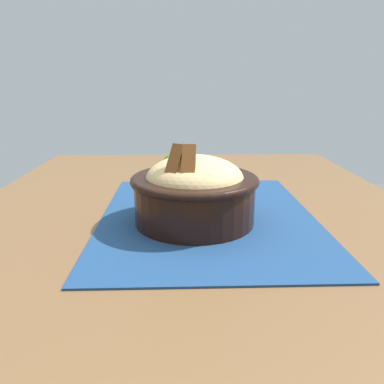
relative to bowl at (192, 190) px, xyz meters
name	(u,v)px	position (x,y,z in m)	size (l,w,h in m)	color
table	(194,261)	(0.00, 0.00, -0.13)	(1.21, 0.83, 0.77)	brown
placemat	(208,216)	(0.03, -0.03, -0.06)	(0.46, 0.36, 0.00)	navy
bowl	(192,190)	(0.00, 0.00, 0.00)	(0.22, 0.22, 0.13)	black
fork	(187,196)	(0.14, 0.01, -0.05)	(0.03, 0.14, 0.00)	silver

